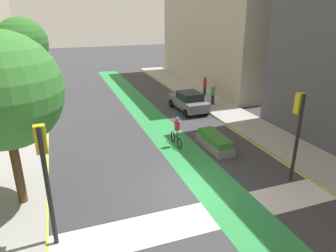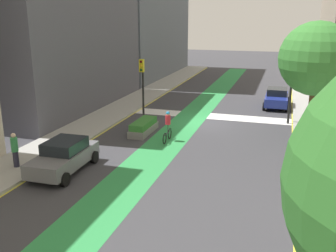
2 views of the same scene
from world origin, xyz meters
The scene contains 16 objects.
ground_plane centered at (0.00, 0.00, 0.00)m, with size 120.00×120.00×0.00m, color #38383D.
bike_lane_paint centered at (1.40, 0.00, 0.00)m, with size 2.40×60.00×0.01m, color #2D8C47.
crosswalk_band centered at (0.00, -2.00, 0.00)m, with size 12.00×1.80×0.01m, color silver.
sidewalk_left centered at (-7.50, 0.00, 0.07)m, with size 3.00×60.00×0.15m, color #9E9E99.
curb_stripe_left centered at (-6.00, 0.00, 0.01)m, with size 0.16×60.00×0.01m, color yellow.
sidewalk_right centered at (7.50, 0.00, 0.07)m, with size 3.00×60.00×0.15m, color #9E9E99.
curb_stripe_right centered at (6.00, 0.00, 0.01)m, with size 0.16×60.00×0.01m, color yellow.
traffic_signal_near_right centered at (5.12, -0.78, 3.01)m, with size 0.35×0.52×4.30m.
traffic_signal_near_left centered at (-5.65, -1.43, 3.07)m, with size 0.35×0.52×4.39m.
car_blue_left_near centered at (-4.66, -6.64, 0.80)m, with size 2.02×4.20×1.57m.
car_grey_right_far centered at (4.85, 10.84, 0.80)m, with size 2.10×4.24×1.57m.
cyclist_in_lane centered at (1.41, 4.76, 0.97)m, with size 0.32×1.73×1.86m.
pedestrian_sidewalk_right_a centered at (7.29, 11.33, 1.05)m, with size 0.34×0.34×1.75m.
pedestrian_sidewalk_left_a centered at (-7.51, 9.12, 1.04)m, with size 0.34×0.34×1.74m.
street_tree_near centered at (-6.90, 1.37, 4.92)m, with size 4.46×4.46×7.02m.
median_planter centered at (3.40, 3.67, 0.40)m, with size 1.05×3.04×0.85m.
Camera 2 is at (-5.20, 26.13, 7.41)m, focal length 40.90 mm.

